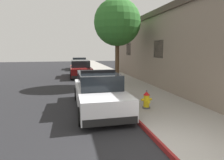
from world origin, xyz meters
TOP-DOWN VIEW (x-y plane):
  - ground_plane at (-4.39, 10.00)m, footprint 34.34×60.00m
  - sidewalk_pavement at (1.61, 10.00)m, footprint 3.21×60.00m
  - curb_painted_edge at (-0.04, 10.00)m, footprint 0.08×60.00m
  - storefront_building at (7.19, 7.39)m, footprint 8.20×22.03m
  - police_cruiser at (-1.10, 4.19)m, footprint 1.94×4.84m
  - parked_car_silver_ahead at (-1.26, 14.36)m, footprint 1.94×4.84m
  - parked_car_dark_far at (-0.97, 21.81)m, footprint 1.94×4.84m
  - fire_hydrant at (0.75, 3.33)m, footprint 0.44×0.40m
  - street_tree at (0.97, 9.05)m, footprint 3.16×3.16m

SIDE VIEW (x-z plane):
  - ground_plane at x=-4.39m, z-range -0.20..0.00m
  - sidewalk_pavement at x=1.61m, z-range 0.00..0.14m
  - curb_painted_edge at x=-0.04m, z-range 0.00..0.14m
  - fire_hydrant at x=0.75m, z-range 0.11..0.87m
  - parked_car_silver_ahead at x=-1.26m, z-range -0.04..1.52m
  - parked_car_dark_far at x=-0.97m, z-range -0.04..1.52m
  - police_cruiser at x=-1.10m, z-range -0.10..1.58m
  - storefront_building at x=7.19m, z-range 0.01..5.07m
  - street_tree at x=0.97m, z-range 1.44..7.24m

